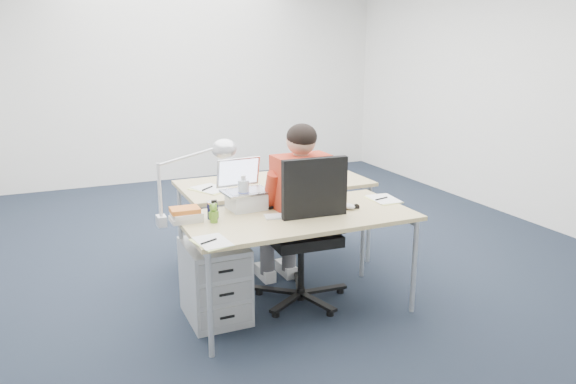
{
  "coord_description": "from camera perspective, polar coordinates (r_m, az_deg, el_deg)",
  "views": [
    {
      "loc": [
        -1.76,
        -4.29,
        1.89
      ],
      "look_at": [
        -0.19,
        -0.73,
        0.85
      ],
      "focal_mm": 35.0,
      "sensor_mm": 36.0,
      "label": 1
    }
  ],
  "objects": [
    {
      "name": "room",
      "position": [
        4.64,
        -1.52,
        12.78
      ],
      "size": [
        6.02,
        7.02,
        2.8
      ],
      "color": "silver",
      "rests_on": "ground"
    },
    {
      "name": "cordless_phone",
      "position": [
        3.82,
        -7.5,
        -1.8
      ],
      "size": [
        0.04,
        0.02,
        0.13
      ],
      "primitive_type": "cube",
      "rotation": [
        0.0,
        0.0,
        -0.01
      ],
      "color": "black",
      "rests_on": "desk_near"
    },
    {
      "name": "drawer_pedestal_near",
      "position": [
        4.01,
        -7.42,
        -8.93
      ],
      "size": [
        0.4,
        0.5,
        0.55
      ],
      "primitive_type": "cube",
      "color": "#A9ACAF",
      "rests_on": "ground"
    },
    {
      "name": "drawer_pedestal_far",
      "position": [
        4.73,
        -7.93,
        -5.13
      ],
      "size": [
        0.4,
        0.5,
        0.55
      ],
      "primitive_type": "cube",
      "color": "#A9ACAF",
      "rests_on": "ground"
    },
    {
      "name": "silver_laptop",
      "position": [
        4.01,
        -4.29,
        0.68
      ],
      "size": [
        0.34,
        0.28,
        0.35
      ],
      "primitive_type": null,
      "rotation": [
        0.0,
        0.0,
        0.06
      ],
      "color": "silver",
      "rests_on": "desk_near"
    },
    {
      "name": "sunglasses",
      "position": [
        4.06,
        6.56,
        -1.55
      ],
      "size": [
        0.12,
        0.07,
        0.02
      ],
      "primitive_type": null,
      "rotation": [
        0.0,
        0.0,
        -0.25
      ],
      "color": "black",
      "rests_on": "desk_near"
    },
    {
      "name": "dark_laptop",
      "position": [
        4.59,
        0.7,
        1.98
      ],
      "size": [
        0.41,
        0.4,
        0.26
      ],
      "primitive_type": null,
      "rotation": [
        0.0,
        0.0,
        -0.19
      ],
      "color": "black",
      "rests_on": "desk_far"
    },
    {
      "name": "desk_lamp",
      "position": [
        3.72,
        -10.38,
        1.08
      ],
      "size": [
        0.53,
        0.29,
        0.57
      ],
      "primitive_type": null,
      "rotation": [
        0.0,
        0.0,
        -0.24
      ],
      "color": "silver",
      "rests_on": "desk_near"
    },
    {
      "name": "floor",
      "position": [
        5.01,
        -1.38,
        -7.21
      ],
      "size": [
        7.0,
        7.0,
        0.0
      ],
      "primitive_type": "plane",
      "color": "black",
      "rests_on": "ground"
    },
    {
      "name": "seated_person",
      "position": [
        4.23,
        0.47,
        -1.77
      ],
      "size": [
        0.41,
        0.71,
        1.33
      ],
      "rotation": [
        0.0,
        0.0,
        0.02
      ],
      "color": "#A22B17",
      "rests_on": "ground"
    },
    {
      "name": "desk_far",
      "position": [
        4.84,
        -1.42,
        0.53
      ],
      "size": [
        1.6,
        0.8,
        0.73
      ],
      "color": "tan",
      "rests_on": "ground"
    },
    {
      "name": "office_chair",
      "position": [
        4.18,
        1.51,
        -7.04
      ],
      "size": [
        0.76,
        0.76,
        1.14
      ],
      "rotation": [
        0.0,
        0.0,
        -0.06
      ],
      "color": "black",
      "rests_on": "ground"
    },
    {
      "name": "far_papers",
      "position": [
        4.6,
        -7.94,
        0.27
      ],
      "size": [
        0.32,
        0.37,
        0.01
      ],
      "primitive_type": "cube",
      "rotation": [
        0.0,
        0.0,
        0.42
      ],
      "color": "white",
      "rests_on": "desk_far"
    },
    {
      "name": "water_bottle",
      "position": [
        3.97,
        -4.53,
        -0.14
      ],
      "size": [
        0.1,
        0.1,
        0.26
      ],
      "primitive_type": "cylinder",
      "rotation": [
        0.0,
        0.0,
        0.33
      ],
      "color": "silver",
      "rests_on": "desk_near"
    },
    {
      "name": "desk_near",
      "position": [
        3.92,
        1.03,
        -2.96
      ],
      "size": [
        1.6,
        0.8,
        0.73
      ],
      "color": "tan",
      "rests_on": "ground"
    },
    {
      "name": "headphones",
      "position": [
        4.08,
        -2.41,
        -1.29
      ],
      "size": [
        0.26,
        0.22,
        0.04
      ],
      "primitive_type": null,
      "rotation": [
        0.0,
        0.0,
        0.18
      ],
      "color": "black",
      "rests_on": "desk_near"
    },
    {
      "name": "computer_mouse",
      "position": [
        4.06,
        6.19,
        -1.46
      ],
      "size": [
        0.09,
        0.12,
        0.04
      ],
      "primitive_type": "ellipsoid",
      "rotation": [
        0.0,
        0.0,
        0.25
      ],
      "color": "white",
      "rests_on": "desk_near"
    },
    {
      "name": "book_stack",
      "position": [
        3.81,
        -10.34,
        -2.27
      ],
      "size": [
        0.25,
        0.22,
        0.09
      ],
      "primitive_type": "cube",
      "rotation": [
        0.0,
        0.0,
        -0.37
      ],
      "color": "silver",
      "rests_on": "desk_near"
    },
    {
      "name": "papers_right",
      "position": [
        4.32,
        9.67,
        -0.75
      ],
      "size": [
        0.2,
        0.28,
        0.01
      ],
      "primitive_type": "cube",
      "rotation": [
        0.0,
        0.0,
        -0.06
      ],
      "color": "#E7F18B",
      "rests_on": "desk_near"
    },
    {
      "name": "wireless_keyboard",
      "position": [
        3.86,
        -0.38,
        -2.44
      ],
      "size": [
        0.29,
        0.17,
        0.01
      ],
      "primitive_type": "cube",
      "rotation": [
        0.0,
        0.0,
        -0.22
      ],
      "color": "white",
      "rests_on": "desk_near"
    },
    {
      "name": "far_cup",
      "position": [
        5.2,
        3.85,
        2.63
      ],
      "size": [
        0.07,
        0.07,
        0.1
      ],
      "primitive_type": "cylinder",
      "rotation": [
        0.0,
        0.0,
        -0.04
      ],
      "color": "white",
      "rests_on": "desk_far"
    },
    {
      "name": "can_koozie",
      "position": [
        3.84,
        -7.67,
        -1.83
      ],
      "size": [
        0.07,
        0.07,
        0.12
      ],
      "primitive_type": "cylinder",
      "rotation": [
        0.0,
        0.0,
        0.01
      ],
      "color": "#12143A",
      "rests_on": "desk_near"
    },
    {
      "name": "papers_left",
      "position": [
        3.39,
        -7.77,
        -5.09
      ],
      "size": [
        0.21,
        0.28,
        0.01
      ],
      "primitive_type": "cube",
      "rotation": [
        0.0,
        0.0,
        0.13
      ],
      "color": "#E7F18B",
      "rests_on": "desk_near"
    },
    {
      "name": "bear_figurine",
      "position": [
        3.75,
        -7.56,
        -2.12
      ],
      "size": [
        0.08,
        0.06,
        0.13
      ],
      "primitive_type": null,
      "rotation": [
        0.0,
        0.0,
        0.09
      ],
      "color": "#407A20",
      "rests_on": "desk_near"
    }
  ]
}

